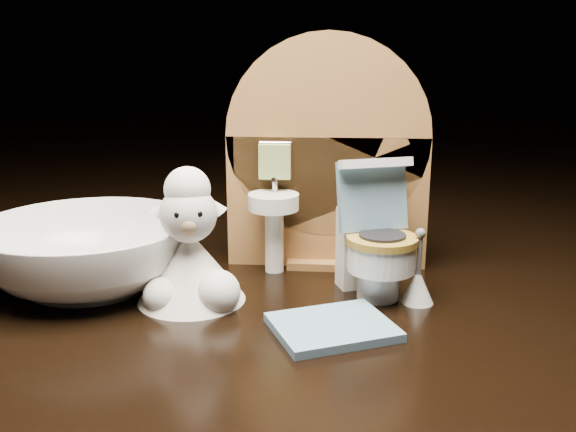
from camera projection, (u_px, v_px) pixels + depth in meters
The scene contains 6 objects.
backdrop_panel at pixel (326, 167), 0.41m from camera, with size 0.13×0.05×0.15m.
toy_toilet at pixel (375, 245), 0.37m from camera, with size 0.05×0.06×0.08m.
bath_mat at pixel (333, 327), 0.33m from camera, with size 0.06×0.05×0.00m, color #6389A0.
toilet_brush at pixel (418, 283), 0.36m from camera, with size 0.02×0.02×0.04m.
plush_lamb at pixel (191, 255), 0.36m from camera, with size 0.06×0.06×0.08m.
ceramic_bowl at pixel (89, 254), 0.39m from camera, with size 0.13×0.13×0.04m, color white.
Camera 1 is at (0.01, -0.34, 0.14)m, focal length 40.00 mm.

